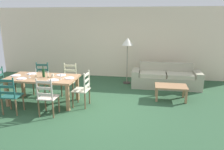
# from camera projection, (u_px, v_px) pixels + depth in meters

# --- Properties ---
(ground_plane) EXTENTS (9.60, 9.60, 0.02)m
(ground_plane) POSITION_uv_depth(u_px,v_px,m) (93.00, 109.00, 5.66)
(ground_plane) COLOR #2C5134
(wall_far) EXTENTS (9.60, 0.16, 2.70)m
(wall_far) POSITION_uv_depth(u_px,v_px,m) (114.00, 43.00, 8.46)
(wall_far) COLOR beige
(wall_far) RESTS_ON ground_plane
(dining_table) EXTENTS (1.90, 0.96, 0.75)m
(dining_table) POSITION_uv_depth(u_px,v_px,m) (43.00, 80.00, 5.85)
(dining_table) COLOR #A57851
(dining_table) RESTS_ON ground_plane
(dining_chair_near_left) EXTENTS (0.44, 0.42, 0.96)m
(dining_chair_near_left) POSITION_uv_depth(u_px,v_px,m) (11.00, 95.00, 5.24)
(dining_chair_near_left) COLOR #205850
(dining_chair_near_left) RESTS_ON ground_plane
(dining_chair_near_right) EXTENTS (0.42, 0.40, 0.96)m
(dining_chair_near_right) POSITION_uv_depth(u_px,v_px,m) (47.00, 97.00, 5.13)
(dining_chair_near_right) COLOR beige
(dining_chair_near_right) RESTS_ON ground_plane
(dining_chair_far_left) EXTENTS (0.44, 0.43, 0.96)m
(dining_chair_far_left) POSITION_uv_depth(u_px,v_px,m) (41.00, 78.00, 6.69)
(dining_chair_far_left) COLOR #25584D
(dining_chair_far_left) RESTS_ON ground_plane
(dining_chair_far_right) EXTENTS (0.43, 0.41, 0.96)m
(dining_chair_far_right) POSITION_uv_depth(u_px,v_px,m) (69.00, 79.00, 6.58)
(dining_chair_far_right) COLOR beige
(dining_chair_far_right) RESTS_ON ground_plane
(dining_chair_head_west) EXTENTS (0.42, 0.44, 0.96)m
(dining_chair_head_west) POSITION_uv_depth(u_px,v_px,m) (4.00, 84.00, 6.09)
(dining_chair_head_west) COLOR #245748
(dining_chair_head_west) RESTS_ON ground_plane
(dining_chair_head_east) EXTENTS (0.42, 0.44, 0.96)m
(dining_chair_head_east) POSITION_uv_depth(u_px,v_px,m) (83.00, 89.00, 5.69)
(dining_chair_head_east) COLOR beige
(dining_chair_head_east) RESTS_ON ground_plane
(dinner_plate_near_left) EXTENTS (0.24, 0.24, 0.02)m
(dinner_plate_near_left) POSITION_uv_depth(u_px,v_px,m) (22.00, 78.00, 5.66)
(dinner_plate_near_left) COLOR white
(dinner_plate_near_left) RESTS_ON dining_table
(fork_near_left) EXTENTS (0.03, 0.17, 0.01)m
(fork_near_left) POSITION_uv_depth(u_px,v_px,m) (17.00, 78.00, 5.69)
(fork_near_left) COLOR silver
(fork_near_left) RESTS_ON dining_table
(dinner_plate_near_right) EXTENTS (0.24, 0.24, 0.02)m
(dinner_plate_near_right) POSITION_uv_depth(u_px,v_px,m) (54.00, 80.00, 5.52)
(dinner_plate_near_right) COLOR white
(dinner_plate_near_right) RESTS_ON dining_table
(fork_near_right) EXTENTS (0.02, 0.17, 0.01)m
(fork_near_right) POSITION_uv_depth(u_px,v_px,m) (48.00, 80.00, 5.54)
(fork_near_right) COLOR silver
(fork_near_right) RESTS_ON dining_table
(dinner_plate_far_left) EXTENTS (0.24, 0.24, 0.02)m
(dinner_plate_far_left) POSITION_uv_depth(u_px,v_px,m) (32.00, 74.00, 6.14)
(dinner_plate_far_left) COLOR white
(dinner_plate_far_left) RESTS_ON dining_table
(fork_far_left) EXTENTS (0.02, 0.17, 0.01)m
(fork_far_left) POSITION_uv_depth(u_px,v_px,m) (27.00, 74.00, 6.16)
(fork_far_left) COLOR silver
(fork_far_left) RESTS_ON dining_table
(dinner_plate_far_right) EXTENTS (0.24, 0.24, 0.02)m
(dinner_plate_far_right) POSITION_uv_depth(u_px,v_px,m) (62.00, 75.00, 5.99)
(dinner_plate_far_right) COLOR white
(dinner_plate_far_right) RESTS_ON dining_table
(fork_far_right) EXTENTS (0.03, 0.17, 0.01)m
(fork_far_right) POSITION_uv_depth(u_px,v_px,m) (56.00, 75.00, 6.02)
(fork_far_right) COLOR silver
(fork_far_right) RESTS_ON dining_table
(dinner_plate_head_west) EXTENTS (0.24, 0.24, 0.02)m
(dinner_plate_head_west) POSITION_uv_depth(u_px,v_px,m) (16.00, 75.00, 5.95)
(dinner_plate_head_west) COLOR white
(dinner_plate_head_west) RESTS_ON dining_table
(fork_head_west) EXTENTS (0.02, 0.17, 0.01)m
(fork_head_west) POSITION_uv_depth(u_px,v_px,m) (11.00, 75.00, 5.98)
(fork_head_west) COLOR silver
(fork_head_west) RESTS_ON dining_table
(dinner_plate_head_east) EXTENTS (0.24, 0.24, 0.02)m
(dinner_plate_head_east) POSITION_uv_depth(u_px,v_px,m) (70.00, 78.00, 5.70)
(dinner_plate_head_east) COLOR white
(dinner_plate_head_east) RESTS_ON dining_table
(fork_head_east) EXTENTS (0.02, 0.17, 0.01)m
(fork_head_east) POSITION_uv_depth(u_px,v_px,m) (64.00, 78.00, 5.73)
(fork_head_east) COLOR silver
(fork_head_east) RESTS_ON dining_table
(wine_bottle) EXTENTS (0.07, 0.07, 0.32)m
(wine_bottle) POSITION_uv_depth(u_px,v_px,m) (43.00, 73.00, 5.80)
(wine_bottle) COLOR #143819
(wine_bottle) RESTS_ON dining_table
(wine_glass_near_left) EXTENTS (0.06, 0.06, 0.16)m
(wine_glass_near_left) POSITION_uv_depth(u_px,v_px,m) (29.00, 74.00, 5.73)
(wine_glass_near_left) COLOR white
(wine_glass_near_left) RESTS_ON dining_table
(wine_glass_near_right) EXTENTS (0.06, 0.06, 0.16)m
(wine_glass_near_right) POSITION_uv_depth(u_px,v_px,m) (61.00, 75.00, 5.59)
(wine_glass_near_right) COLOR white
(wine_glass_near_right) RESTS_ON dining_table
(coffee_cup_primary) EXTENTS (0.07, 0.07, 0.09)m
(coffee_cup_primary) POSITION_uv_depth(u_px,v_px,m) (53.00, 76.00, 5.80)
(coffee_cup_primary) COLOR beige
(coffee_cup_primary) RESTS_ON dining_table
(candle_tall) EXTENTS (0.05, 0.05, 0.22)m
(candle_tall) POSITION_uv_depth(u_px,v_px,m) (36.00, 74.00, 5.86)
(candle_tall) COLOR #998C66
(candle_tall) RESTS_ON dining_table
(candle_short) EXTENTS (0.05, 0.05, 0.18)m
(candle_short) POSITION_uv_depth(u_px,v_px,m) (48.00, 76.00, 5.75)
(candle_short) COLOR #998C66
(candle_short) RESTS_ON dining_table
(couch) EXTENTS (2.28, 0.81, 0.80)m
(couch) POSITION_uv_depth(u_px,v_px,m) (166.00, 78.00, 7.37)
(couch) COLOR #A7A388
(couch) RESTS_ON ground_plane
(coffee_table) EXTENTS (0.90, 0.56, 0.42)m
(coffee_table) POSITION_uv_depth(u_px,v_px,m) (171.00, 88.00, 6.18)
(coffee_table) COLOR #A57851
(coffee_table) RESTS_ON ground_plane
(standing_lamp) EXTENTS (0.40, 0.40, 1.64)m
(standing_lamp) POSITION_uv_depth(u_px,v_px,m) (127.00, 44.00, 7.47)
(standing_lamp) COLOR #332D28
(standing_lamp) RESTS_ON ground_plane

